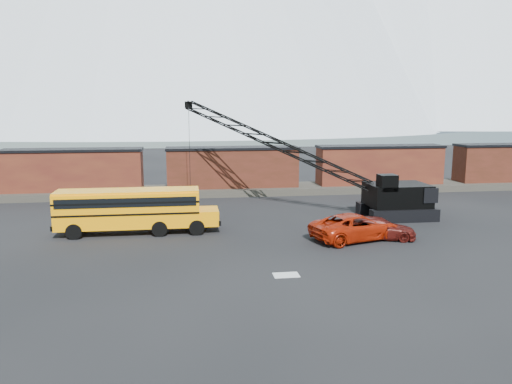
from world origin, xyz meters
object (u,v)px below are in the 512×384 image
Objects in this scene: maroon_suv at (379,228)px; crawler_crane at (279,145)px; school_bus at (134,209)px; red_pickup at (356,227)px.

crawler_crane reaches higher than maroon_suv.
red_pickup is (15.28, -3.83, -0.89)m from school_bus.
red_pickup is at bearing 107.09° from maroon_suv.
school_bus is 15.78m from red_pickup.
maroon_suv is 12.81m from crawler_crane.
crawler_crane is at bearing 30.13° from school_bus.
school_bus is 0.58× the size of crawler_crane.
school_bus is at bearing 92.86° from maroon_suv.
crawler_crane is at bearing 41.14° from maroon_suv.
red_pickup is at bearing -14.07° from school_bus.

